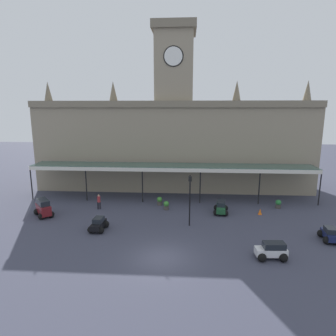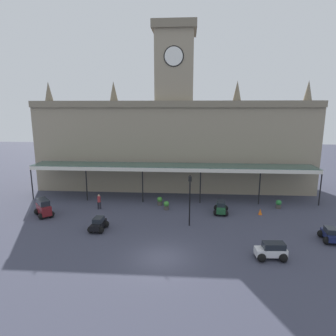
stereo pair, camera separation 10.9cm
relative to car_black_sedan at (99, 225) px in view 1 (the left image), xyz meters
name	(u,v)px [view 1 (the left image)]	position (x,y,z in m)	size (l,w,h in m)	color
ground_plane	(162,258)	(6.14, -4.59, -0.50)	(140.00, 140.00, 0.00)	#3D3F50
station_building	(174,139)	(6.14, 15.22, 6.22)	(36.24, 6.82, 21.20)	gray
entrance_canopy	(172,166)	(6.14, 9.59, 3.53)	(33.73, 3.26, 4.19)	#38564C
car_black_sedan	(99,225)	(0.00, 0.00, 0.00)	(1.61, 2.10, 1.19)	black
car_navy_sedan	(330,235)	(19.91, -0.86, 0.00)	(1.64, 2.12, 1.19)	#19214C
car_green_estate	(221,208)	(11.57, 5.11, 0.06)	(1.71, 2.34, 1.27)	#1E512D
car_white_estate	(271,251)	(14.22, -4.13, 0.06)	(2.29, 1.62, 1.27)	silver
car_maroon_van	(43,208)	(-6.66, 3.08, 0.30)	(2.48, 2.54, 1.77)	maroon
pedestrian_near_entrance	(99,201)	(-1.59, 5.45, 0.41)	(0.37, 0.34, 1.67)	black
victorian_lamppost	(190,195)	(8.24, 1.56, 2.55)	(0.30, 0.30, 4.92)	black
traffic_cone	(260,212)	(15.60, 4.96, -0.19)	(0.40, 0.40, 0.62)	orange
planter_near_kerb	(166,205)	(5.75, 5.79, -0.01)	(0.60, 0.60, 0.96)	#47423D
planter_by_canopy	(278,204)	(18.07, 7.06, -0.01)	(0.60, 0.60, 0.96)	#47423D
planter_forecourt_centre	(160,201)	(4.88, 7.26, -0.01)	(0.60, 0.60, 0.96)	#47423D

